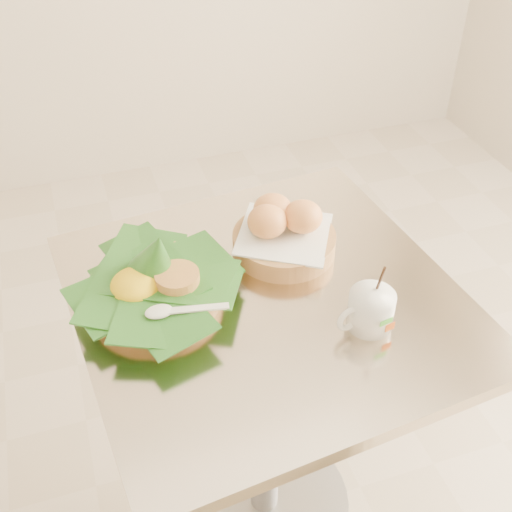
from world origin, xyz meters
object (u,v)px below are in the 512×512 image
object	(u,v)px
coffee_mug	(370,310)
bread_basket	(283,232)
cafe_table	(266,372)
rice_basket	(155,282)

from	to	relation	value
coffee_mug	bread_basket	bearing A→B (deg)	105.65
cafe_table	coffee_mug	xyz separation A→B (m)	(0.15, -0.13, 0.26)
cafe_table	rice_basket	size ratio (longest dim) A/B	2.49
cafe_table	rice_basket	bearing A→B (deg)	163.53
rice_basket	bread_basket	distance (m)	0.28
rice_basket	coffee_mug	world-z (taller)	rice_basket
rice_basket	coffee_mug	bearing A→B (deg)	-28.54
bread_basket	cafe_table	bearing A→B (deg)	-121.47
cafe_table	rice_basket	world-z (taller)	rice_basket
rice_basket	coffee_mug	distance (m)	0.39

